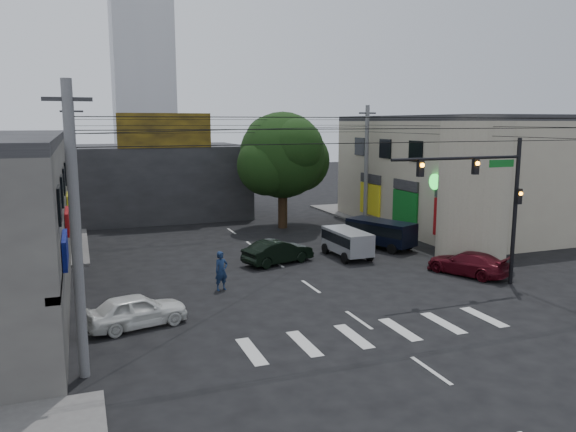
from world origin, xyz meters
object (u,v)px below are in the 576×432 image
traffic_gantry (489,189)px  maroon_sedan (467,263)px  silver_minivan (347,244)px  navy_van (381,234)px  utility_pole_far_left (75,175)px  utility_pole_far_right (366,166)px  white_compact (137,310)px  dark_sedan (278,252)px  utility_pole_near_left (76,234)px  street_tree (283,156)px  traffic_officer (221,271)px

traffic_gantry → maroon_sedan: size_ratio=1.56×
silver_minivan → navy_van: 3.42m
utility_pole_far_left → utility_pole_far_right: 21.00m
white_compact → silver_minivan: silver_minivan is taller
white_compact → dark_sedan: bearing=-61.3°
traffic_gantry → utility_pole_far_right: utility_pole_far_right is taller
utility_pole_near_left → utility_pole_far_left: 20.50m
utility_pole_far_left → maroon_sedan: size_ratio=1.99×
traffic_gantry → silver_minivan: bearing=114.0°
utility_pole_far_right → navy_van: utility_pole_far_right is taller
street_tree → white_compact: (-12.50, -17.60, -4.81)m
maroon_sedan → silver_minivan: (-4.20, 5.68, 0.19)m
utility_pole_far_right → traffic_officer: (-14.71, -13.00, -3.66)m
utility_pole_far_right → silver_minivan: (-6.16, -9.20, -3.78)m
maroon_sedan → silver_minivan: size_ratio=1.21×
street_tree → maroon_sedan: size_ratio=1.88×
silver_minivan → traffic_officer: (-8.56, -3.80, 0.13)m
utility_pole_far_left → silver_minivan: size_ratio=2.40×
traffic_gantry → utility_pole_near_left: (-18.32, -3.50, -0.23)m
traffic_gantry → silver_minivan: (-3.48, 7.81, -4.01)m
street_tree → traffic_gantry: 18.42m
utility_pole_far_left → navy_van: (17.94, -7.75, -3.71)m
utility_pole_far_left → maroon_sedan: bearing=-38.0°
traffic_gantry → utility_pole_near_left: 18.66m
utility_pole_near_left → dark_sedan: utility_pole_near_left is taller
street_tree → dark_sedan: (-3.98, -10.15, -4.79)m
navy_van → traffic_officer: bearing=90.8°
traffic_gantry → navy_van: traffic_gantry is taller
silver_minivan → traffic_officer: bearing=112.7°
utility_pole_far_right → silver_minivan: utility_pole_far_right is taller
street_tree → utility_pole_far_left: 14.56m
street_tree → navy_van: (3.44, -8.75, -4.59)m
street_tree → dark_sedan: street_tree is taller
utility_pole_far_right → traffic_officer: size_ratio=4.87×
dark_sedan → silver_minivan: size_ratio=1.14×
street_tree → traffic_officer: 16.85m
utility_pole_far_right → silver_minivan: 11.70m
white_compact → maroon_sedan: 17.13m
traffic_officer → street_tree: bearing=41.4°
street_tree → maroon_sedan: bearing=-74.0°
utility_pole_far_right → white_compact: utility_pole_far_right is taller
maroon_sedan → navy_van: bearing=-105.2°
utility_pole_far_right → dark_sedan: utility_pole_far_right is taller
white_compact → street_tree: bearing=-47.8°
white_compact → maroon_sedan: white_compact is taller
dark_sedan → white_compact: dark_sedan is taller
utility_pole_far_left → traffic_officer: (6.29, -13.00, -3.66)m
traffic_gantry → utility_pole_far_left: utility_pole_far_left is taller
maroon_sedan → traffic_officer: traffic_officer is taller
dark_sedan → silver_minivan: 4.33m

